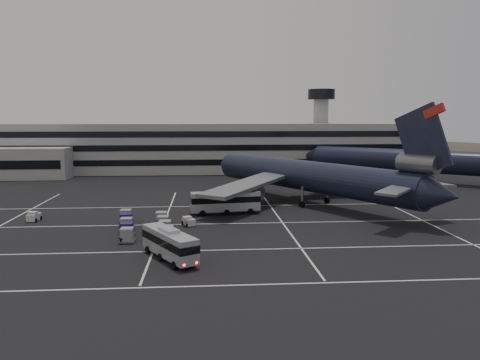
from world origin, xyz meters
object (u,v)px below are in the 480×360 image
object	(u,v)px
uld_cluster	(143,225)
trijet_main	(309,176)
bus_near	(169,243)
tug_a	(34,217)
bus_far	(225,201)

from	to	relation	value
uld_cluster	trijet_main	bearing A→B (deg)	33.79
bus_near	tug_a	distance (m)	30.81
trijet_main	tug_a	bearing A→B (deg)	161.21
trijet_main	bus_far	size ratio (longest dim) A/B	4.40
trijet_main	bus_far	world-z (taller)	trijet_main
bus_near	tug_a	size ratio (longest dim) A/B	3.82
uld_cluster	bus_near	bearing A→B (deg)	-70.77
tug_a	bus_far	bearing A→B (deg)	11.08
bus_near	uld_cluster	bearing A→B (deg)	79.61
bus_near	tug_a	world-z (taller)	bus_near
trijet_main	bus_far	xyz separation A→B (m)	(-15.74, -7.58, -3.04)
bus_far	tug_a	bearing A→B (deg)	88.95
bus_near	bus_far	distance (m)	25.53
trijet_main	bus_near	bearing A→B (deg)	-158.08
bus_near	uld_cluster	distance (m)	14.23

